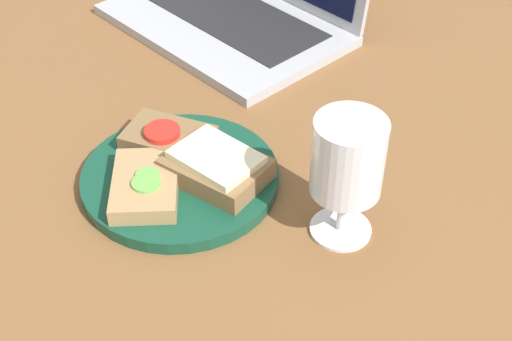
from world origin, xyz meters
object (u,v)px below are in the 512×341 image
Objects in this scene: sandwich_with_cheese at (216,166)px; wine_glass at (347,164)px; plate at (178,176)px; sandwich_with_cucumber at (144,184)px; sandwich_with_tomato at (168,138)px.

wine_glass reaches higher than sandwich_with_cheese.
sandwich_with_cucumber is at bearing -87.00° from plate.
plate is at bearing -157.40° from wine_glass.
sandwich_with_tomato is (-4.24, 2.12, 1.92)cm from plate.
plate is 5.10cm from sandwich_with_cucumber.
sandwich_with_tomato is at bearing -166.29° from wine_glass.
sandwich_with_tomato is 8.21cm from sandwich_with_cucumber.
sandwich_with_cheese is 16.38cm from wine_glass.
wine_glass is at bearing 13.71° from sandwich_with_tomato.
plate is at bearing -26.58° from sandwich_with_tomato.
sandwich_with_cucumber is at bearing -56.88° from sandwich_with_tomato.
sandwich_with_tomato is 24.13cm from wine_glass.
wine_glass is at bearing 19.44° from sandwich_with_cheese.
sandwich_with_cucumber is 1.03× the size of sandwich_with_cheese.
sandwich_with_cheese is (4.01, 2.57, 2.37)cm from plate.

